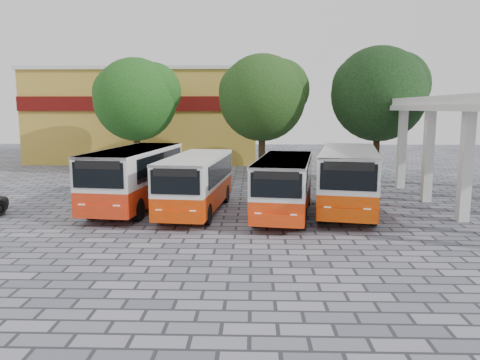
{
  "coord_description": "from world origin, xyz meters",
  "views": [
    {
      "loc": [
        -1.18,
        -18.14,
        4.83
      ],
      "look_at": [
        -1.8,
        3.48,
        1.5
      ],
      "focal_mm": 35.0,
      "sensor_mm": 36.0,
      "label": 1
    }
  ],
  "objects_px": {
    "bus_far_left": "(135,174)",
    "bus_centre_right": "(284,182)",
    "bus_centre_left": "(196,180)",
    "bus_far_right": "(348,176)"
  },
  "relations": [
    {
      "from": "bus_centre_left",
      "to": "bus_far_right",
      "type": "bearing_deg",
      "value": 9.93
    },
    {
      "from": "bus_centre_left",
      "to": "bus_centre_right",
      "type": "distance_m",
      "value": 4.08
    },
    {
      "from": "bus_far_left",
      "to": "bus_centre_left",
      "type": "xyz_separation_m",
      "value": [
        3.08,
        -0.85,
        -0.14
      ]
    },
    {
      "from": "bus_centre_left",
      "to": "bus_far_left",
      "type": "bearing_deg",
      "value": 170.42
    },
    {
      "from": "bus_far_left",
      "to": "bus_centre_right",
      "type": "distance_m",
      "value": 7.26
    },
    {
      "from": "bus_far_right",
      "to": "bus_centre_right",
      "type": "bearing_deg",
      "value": -149.76
    },
    {
      "from": "bus_far_left",
      "to": "bus_far_right",
      "type": "distance_m",
      "value": 10.21
    },
    {
      "from": "bus_centre_right",
      "to": "bus_far_right",
      "type": "bearing_deg",
      "value": 27.39
    },
    {
      "from": "bus_far_right",
      "to": "bus_centre_left",
      "type": "bearing_deg",
      "value": -164.48
    },
    {
      "from": "bus_centre_left",
      "to": "bus_centre_right",
      "type": "bearing_deg",
      "value": -1.73
    }
  ]
}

